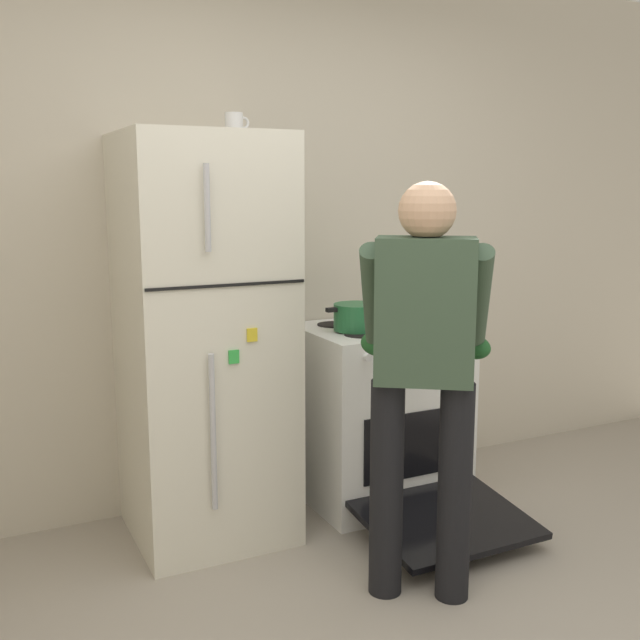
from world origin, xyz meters
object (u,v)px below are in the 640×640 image
object	(u,v)px
refrigerator	(204,340)
stove_range	(380,415)
pepper_mill	(409,299)
person_cook	(424,356)
coffee_mug	(234,124)
red_pot	(357,317)

from	to	relation	value
refrigerator	stove_range	size ratio (longest dim) A/B	1.50
stove_range	pepper_mill	world-z (taller)	pepper_mill
person_cook	pepper_mill	distance (m)	1.24
refrigerator	coffee_mug	bearing A→B (deg)	15.40
refrigerator	person_cook	distance (m)	1.05
refrigerator	coffee_mug	size ratio (longest dim) A/B	16.13
red_pot	stove_range	bearing A→B (deg)	11.41
person_cook	pepper_mill	size ratio (longest dim) A/B	9.13
refrigerator	red_pot	size ratio (longest dim) A/B	5.60
coffee_mug	refrigerator	bearing A→B (deg)	-164.60
refrigerator	stove_range	xyz separation A→B (m)	(0.91, -0.02, -0.47)
person_cook	coffee_mug	distance (m)	1.35
refrigerator	pepper_mill	world-z (taller)	refrigerator
refrigerator	person_cook	world-z (taller)	refrigerator
refrigerator	person_cook	bearing A→B (deg)	-56.27
pepper_mill	coffee_mug	bearing A→B (deg)	-171.70
pepper_mill	stove_range	bearing A→B (deg)	-144.03
coffee_mug	stove_range	bearing A→B (deg)	-5.31
stove_range	coffee_mug	xyz separation A→B (m)	(-0.73, 0.07, 1.42)
stove_range	pepper_mill	xyz separation A→B (m)	(0.30, 0.22, 0.55)
coffee_mug	pepper_mill	bearing A→B (deg)	8.30
refrigerator	stove_range	bearing A→B (deg)	-1.10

